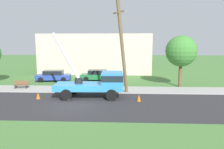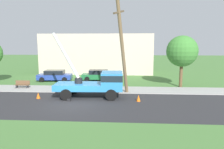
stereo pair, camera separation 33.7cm
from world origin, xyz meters
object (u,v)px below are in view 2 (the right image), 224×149
(traffic_cone_behind, at_px, (38,95))
(parked_sedan_blue, at_px, (55,76))
(parked_sedan_green, at_px, (99,75))
(traffic_cone_ahead, at_px, (138,98))
(utility_truck, at_px, (98,82))
(leaning_utility_pole, at_px, (122,48))
(roadside_tree_far, at_px, (182,51))
(park_bench, at_px, (22,85))

(traffic_cone_behind, bearing_deg, parked_sedan_blue, 99.22)
(traffic_cone_behind, bearing_deg, parked_sedan_green, 66.95)
(traffic_cone_ahead, xyz_separation_m, traffic_cone_behind, (-9.03, 0.36, 0.00))
(utility_truck, distance_m, traffic_cone_behind, 5.54)
(leaning_utility_pole, height_order, roadside_tree_far, leaning_utility_pole)
(traffic_cone_ahead, distance_m, traffic_cone_behind, 9.04)
(utility_truck, xyz_separation_m, leaning_utility_pole, (2.22, 0.99, 3.14))
(traffic_cone_behind, relative_size, parked_sedan_blue, 0.12)
(utility_truck, distance_m, roadside_tree_far, 10.64)
(traffic_cone_ahead, bearing_deg, leaning_utility_pole, 123.52)
(traffic_cone_behind, relative_size, park_bench, 0.35)
(traffic_cone_ahead, bearing_deg, roadside_tree_far, 51.82)
(traffic_cone_ahead, height_order, park_bench, park_bench)
(parked_sedan_green, bearing_deg, traffic_cone_ahead, -65.19)
(utility_truck, bearing_deg, traffic_cone_ahead, -18.26)
(roadside_tree_far, bearing_deg, traffic_cone_behind, -156.46)
(traffic_cone_ahead, xyz_separation_m, parked_sedan_green, (-4.78, 10.35, 0.43))
(leaning_utility_pole, height_order, park_bench, leaning_utility_pole)
(park_bench, bearing_deg, leaning_utility_pole, -11.33)
(parked_sedan_green, bearing_deg, traffic_cone_behind, -113.05)
(utility_truck, relative_size, traffic_cone_ahead, 12.25)
(utility_truck, xyz_separation_m, parked_sedan_green, (-1.11, 9.14, -0.70))
(parked_sedan_green, bearing_deg, roadside_tree_far, -20.99)
(leaning_utility_pole, xyz_separation_m, traffic_cone_behind, (-7.57, -1.84, -4.26))
(traffic_cone_ahead, height_order, traffic_cone_behind, same)
(parked_sedan_green, height_order, park_bench, parked_sedan_green)
(parked_sedan_blue, height_order, park_bench, parked_sedan_blue)
(utility_truck, height_order, traffic_cone_ahead, utility_truck)
(utility_truck, xyz_separation_m, traffic_cone_ahead, (3.68, -1.21, -1.13))
(parked_sedan_blue, distance_m, roadside_tree_far, 16.31)
(utility_truck, xyz_separation_m, park_bench, (-8.80, 3.20, -0.95))
(traffic_cone_behind, bearing_deg, utility_truck, 9.01)
(traffic_cone_ahead, bearing_deg, utility_truck, 161.74)
(leaning_utility_pole, distance_m, traffic_cone_behind, 8.88)
(parked_sedan_blue, height_order, parked_sedan_green, same)
(parked_sedan_blue, bearing_deg, park_bench, -110.66)
(utility_truck, relative_size, park_bench, 4.29)
(traffic_cone_behind, bearing_deg, leaning_utility_pole, 13.67)
(leaning_utility_pole, bearing_deg, parked_sedan_blue, 140.89)
(leaning_utility_pole, distance_m, roadside_tree_far, 7.92)
(utility_truck, distance_m, traffic_cone_ahead, 4.03)
(leaning_utility_pole, distance_m, park_bench, 11.95)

